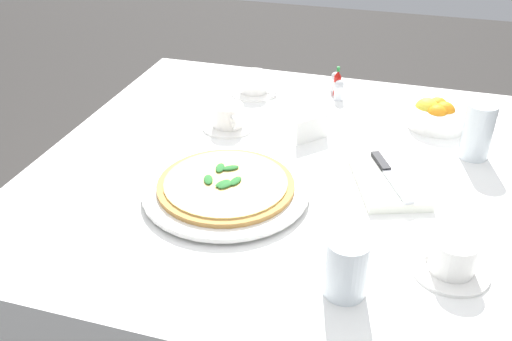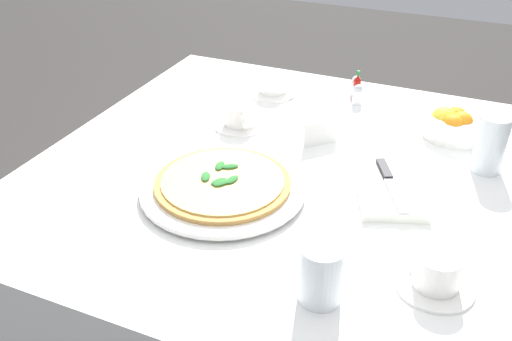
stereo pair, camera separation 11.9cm
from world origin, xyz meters
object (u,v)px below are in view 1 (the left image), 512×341
object	(u,v)px
pizza_plate	(226,190)
coffee_cup_near_right	(254,84)
citrus_bowl	(436,115)
hot_sauce_bottle	(337,84)
pepper_shaker	(335,82)
water_glass_left_edge	(346,270)
water_glass_near_left	(477,135)
napkin_folded	(388,179)
menu_card	(312,130)
coffee_cup_far_left	(452,258)
salt_shaker	(339,91)
dinner_knife	(389,174)
coffee_cup_far_right	(228,117)
pizza	(226,184)

from	to	relation	value
pizza_plate	coffee_cup_near_right	bearing A→B (deg)	-169.70
citrus_bowl	hot_sauce_bottle	xyz separation A→B (m)	(-0.11, -0.27, 0.01)
pizza_plate	pepper_shaker	bearing A→B (deg)	168.26
water_glass_left_edge	hot_sauce_bottle	xyz separation A→B (m)	(-0.77, -0.14, -0.01)
water_glass_left_edge	water_glass_near_left	world-z (taller)	water_glass_near_left
pizza_plate	napkin_folded	size ratio (longest dim) A/B	1.35
coffee_cup_near_right	menu_card	bearing A→B (deg)	42.54
coffee_cup_far_left	menu_card	world-z (taller)	coffee_cup_far_left
coffee_cup_near_right	salt_shaker	size ratio (longest dim) A/B	2.31
coffee_cup_far_left	pepper_shaker	world-z (taller)	coffee_cup_far_left
pizza_plate	dinner_knife	bearing A→B (deg)	113.40
coffee_cup_far_right	dinner_knife	world-z (taller)	coffee_cup_far_right
dinner_knife	salt_shaker	xyz separation A→B (m)	(-0.40, -0.17, 0.00)
water_glass_left_edge	napkin_folded	world-z (taller)	water_glass_left_edge
pizza	coffee_cup_far_right	xyz separation A→B (m)	(-0.29, -0.09, 0.00)
citrus_bowl	pepper_shaker	distance (m)	0.31
pizza_plate	menu_card	distance (m)	0.30
coffee_cup_near_right	salt_shaker	xyz separation A→B (m)	(-0.03, 0.23, -0.00)
coffee_cup_far_right	dinner_knife	size ratio (longest dim) A/B	0.71
coffee_cup_far_right	water_glass_near_left	size ratio (longest dim) A/B	1.01
hot_sauce_bottle	salt_shaker	xyz separation A→B (m)	(0.03, 0.01, -0.01)
napkin_folded	menu_card	bearing A→B (deg)	-145.17
pizza_plate	menu_card	world-z (taller)	menu_card
dinner_knife	pizza_plate	bearing A→B (deg)	-92.83
pizza	salt_shaker	xyz separation A→B (m)	(-0.53, 0.14, 0.00)
pizza	water_glass_left_edge	size ratio (longest dim) A/B	2.72
hot_sauce_bottle	water_glass_near_left	bearing A→B (deg)	54.56
water_glass_near_left	coffee_cup_far_right	bearing A→B (deg)	-87.86
pepper_shaker	coffee_cup_near_right	bearing A→B (deg)	-69.20
menu_card	dinner_knife	bearing A→B (deg)	96.82
pizza_plate	water_glass_left_edge	xyz separation A→B (m)	(0.21, 0.27, 0.03)
water_glass_near_left	napkin_folded	distance (m)	0.25
salt_shaker	coffee_cup_far_right	bearing A→B (deg)	-43.76
citrus_bowl	menu_card	world-z (taller)	citrus_bowl
coffee_cup_near_right	hot_sauce_bottle	world-z (taller)	hot_sauce_bottle
dinner_knife	pizza	bearing A→B (deg)	-92.87
citrus_bowl	pepper_shaker	bearing A→B (deg)	-116.71
hot_sauce_bottle	pizza_plate	bearing A→B (deg)	-13.28
coffee_cup_far_left	water_glass_near_left	world-z (taller)	water_glass_near_left
pizza	pepper_shaker	distance (m)	0.60
pizza	water_glass_near_left	distance (m)	0.58
water_glass_left_edge	dinner_knife	size ratio (longest dim) A/B	0.56
dinner_knife	citrus_bowl	distance (m)	0.32
coffee_cup_far_left	coffee_cup_near_right	bearing A→B (deg)	-139.40
pepper_shaker	coffee_cup_far_right	bearing A→B (deg)	-35.51
napkin_folded	menu_card	distance (m)	0.24
water_glass_left_edge	salt_shaker	bearing A→B (deg)	-169.90
pizza_plate	pepper_shaker	world-z (taller)	pepper_shaker
coffee_cup_far_left	salt_shaker	bearing A→B (deg)	-155.29
coffee_cup_far_right	napkin_folded	size ratio (longest dim) A/B	0.52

